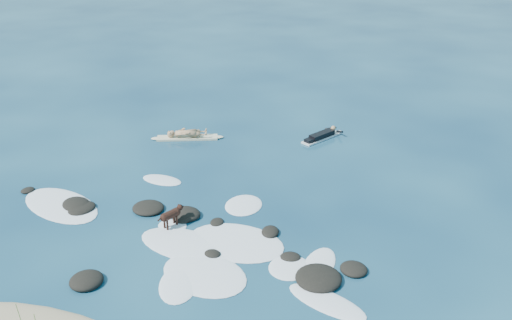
% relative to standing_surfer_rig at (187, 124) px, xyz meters
% --- Properties ---
extents(ground, '(160.00, 160.00, 0.00)m').
position_rel_standing_surfer_rig_xyz_m(ground, '(3.46, -6.81, -0.81)').
color(ground, '#0A2642').
rests_on(ground, ground).
extents(reef_rocks, '(14.61, 5.94, 0.42)m').
position_rel_standing_surfer_rig_xyz_m(reef_rocks, '(4.49, -8.08, -0.73)').
color(reef_rocks, black).
rests_on(reef_rocks, ground).
extents(breaking_foam, '(14.86, 7.67, 0.12)m').
position_rel_standing_surfer_rig_xyz_m(breaking_foam, '(4.63, -8.16, -0.80)').
color(breaking_foam, white).
rests_on(breaking_foam, ground).
extents(standing_surfer_rig, '(3.40, 1.87, 2.06)m').
position_rel_standing_surfer_rig_xyz_m(standing_surfer_rig, '(0.00, 0.00, 0.00)').
color(standing_surfer_rig, beige).
rests_on(standing_surfer_rig, ground).
extents(paddling_surfer_rig, '(1.72, 2.57, 0.46)m').
position_rel_standing_surfer_rig_xyz_m(paddling_surfer_rig, '(6.25, 2.55, -0.65)').
color(paddling_surfer_rig, silver).
rests_on(paddling_surfer_rig, ground).
extents(dog, '(0.60, 1.22, 0.80)m').
position_rel_standing_surfer_rig_xyz_m(dog, '(3.45, -7.56, -0.28)').
color(dog, black).
rests_on(dog, ground).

